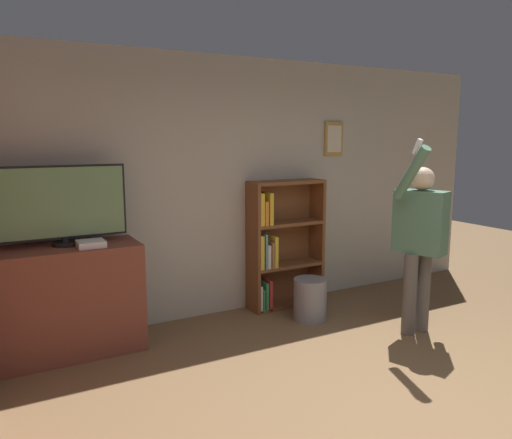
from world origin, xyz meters
TOP-DOWN VIEW (x-y plane):
  - wall_back at (0.00, 2.84)m, footprint 6.86×0.09m
  - tv_ledge at (-1.74, 2.50)m, footprint 1.20×0.55m
  - television at (-1.74, 2.55)m, footprint 1.05×0.22m
  - game_console at (-1.56, 2.38)m, footprint 0.23×0.21m
  - bookshelf at (0.49, 2.67)m, footprint 0.86×0.28m
  - person at (1.26, 1.38)m, footprint 0.61×0.56m
  - waste_bin at (0.56, 2.16)m, footprint 0.34×0.34m

SIDE VIEW (x-z plane):
  - waste_bin at x=0.56m, z-range 0.00..0.43m
  - tv_ledge at x=-1.74m, z-range 0.00..0.96m
  - bookshelf at x=0.49m, z-range -0.01..1.40m
  - person at x=1.26m, z-range 0.04..1.91m
  - game_console at x=-1.56m, z-range 0.96..1.01m
  - television at x=-1.74m, z-range 0.97..1.66m
  - wall_back at x=0.00m, z-range 0.00..2.70m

